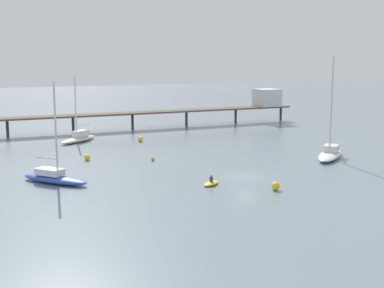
{
  "coord_description": "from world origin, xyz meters",
  "views": [
    {
      "loc": [
        -28.48,
        -49.58,
        13.32
      ],
      "look_at": [
        0.0,
        15.02,
        1.5
      ],
      "focal_mm": 47.98,
      "sensor_mm": 36.0,
      "label": 1
    }
  ],
  "objects": [
    {
      "name": "pier",
      "position": [
        14.43,
        43.18,
        4.02
      ],
      "size": [
        69.15,
        5.5,
        6.91
      ],
      "color": "brown",
      "rests_on": "ground_plane"
    },
    {
      "name": "mooring_buoy_outer",
      "position": [
        -6.47,
        13.19,
        0.26
      ],
      "size": [
        0.52,
        0.52,
        0.52
      ],
      "primitive_type": "sphere",
      "color": "yellow",
      "rests_on": "ground_plane"
    },
    {
      "name": "dinghy_yellow",
      "position": [
        -5.16,
        -1.78,
        0.21
      ],
      "size": [
        2.72,
        2.47,
        1.14
      ],
      "color": "yellow",
      "rests_on": "ground_plane"
    },
    {
      "name": "mooring_buoy_far",
      "position": [
        -3.15,
        28.6,
        0.43
      ],
      "size": [
        0.86,
        0.86,
        0.86
      ],
      "primitive_type": "sphere",
      "color": "yellow",
      "rests_on": "ground_plane"
    },
    {
      "name": "mooring_buoy_near",
      "position": [
        -0.15,
        -6.49,
        0.44
      ],
      "size": [
        0.88,
        0.88,
        0.88
      ],
      "primitive_type": "sphere",
      "color": "yellow",
      "rests_on": "ground_plane"
    },
    {
      "name": "ground_plane",
      "position": [
        0.0,
        0.0,
        0.0
      ],
      "size": [
        400.0,
        400.0,
        0.0
      ],
      "primitive_type": "plane",
      "color": "slate"
    },
    {
      "name": "sailboat_white",
      "position": [
        16.08,
        5.18,
        0.75
      ],
      "size": [
        8.85,
        8.3,
        13.57
      ],
      "color": "white",
      "rests_on": "ground_plane"
    },
    {
      "name": "sailboat_blue",
      "position": [
        -20.35,
        5.89,
        0.7
      ],
      "size": [
        7.11,
        8.05,
        10.99
      ],
      "color": "#2D4CB7",
      "rests_on": "ground_plane"
    },
    {
      "name": "mooring_buoy_inner",
      "position": [
        -14.35,
        16.81,
        0.41
      ],
      "size": [
        0.82,
        0.82,
        0.82
      ],
      "primitive_type": "sphere",
      "color": "yellow",
      "rests_on": "ground_plane"
    },
    {
      "name": "sailboat_cream",
      "position": [
        -12.21,
        32.67,
        0.72
      ],
      "size": [
        7.74,
        7.32,
        10.56
      ],
      "color": "beige",
      "rests_on": "ground_plane"
    }
  ]
}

